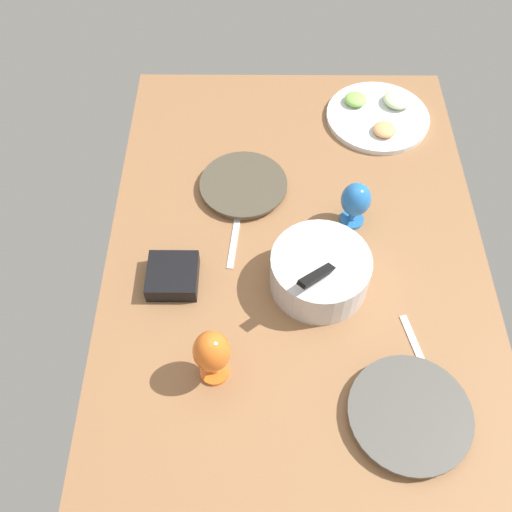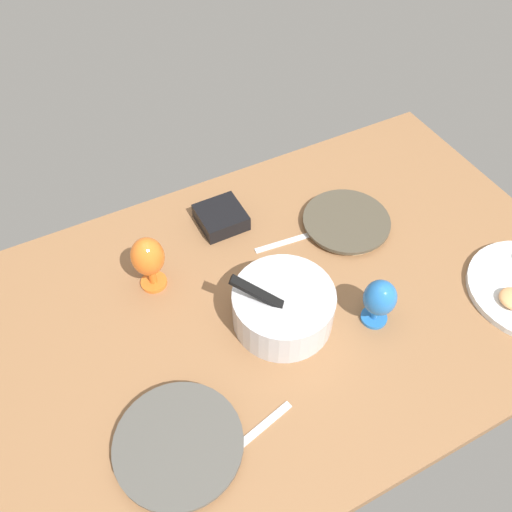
{
  "view_description": "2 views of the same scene",
  "coord_description": "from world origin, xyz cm",
  "px_view_note": "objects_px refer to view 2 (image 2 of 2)",
  "views": [
    {
      "loc": [
        87.54,
        -10.51,
        129.75
      ],
      "look_at": [
        2.57,
        -11.02,
        7.54
      ],
      "focal_mm": 40.56,
      "sensor_mm": 36.0,
      "label": 1
    },
    {
      "loc": [
        46.22,
        68.57,
        115.51
      ],
      "look_at": [
        5.09,
        -11.01,
        7.54
      ],
      "focal_mm": 37.03,
      "sensor_mm": 36.0,
      "label": 2
    }
  ],
  "objects_px": {
    "dinner_plate_left": "(346,222)",
    "mixing_bowl": "(283,306)",
    "hurricane_glass_orange": "(148,258)",
    "hurricane_glass_blue": "(379,299)",
    "square_bowl_black": "(221,217)",
    "dinner_plate_right": "(179,445)"
  },
  "relations": [
    {
      "from": "dinner_plate_left",
      "to": "hurricane_glass_blue",
      "type": "relative_size",
      "value": 1.8
    },
    {
      "from": "square_bowl_black",
      "to": "mixing_bowl",
      "type": "bearing_deg",
      "value": 89.38
    },
    {
      "from": "mixing_bowl",
      "to": "dinner_plate_right",
      "type": "bearing_deg",
      "value": 27.28
    },
    {
      "from": "hurricane_glass_orange",
      "to": "square_bowl_black",
      "type": "relative_size",
      "value": 1.3
    },
    {
      "from": "dinner_plate_left",
      "to": "dinner_plate_right",
      "type": "bearing_deg",
      "value": 29.38
    },
    {
      "from": "dinner_plate_right",
      "to": "hurricane_glass_orange",
      "type": "xyz_separation_m",
      "value": [
        -0.11,
        -0.45,
        0.09
      ]
    },
    {
      "from": "mixing_bowl",
      "to": "hurricane_glass_orange",
      "type": "relative_size",
      "value": 1.5
    },
    {
      "from": "hurricane_glass_blue",
      "to": "square_bowl_black",
      "type": "distance_m",
      "value": 0.54
    },
    {
      "from": "dinner_plate_right",
      "to": "hurricane_glass_blue",
      "type": "xyz_separation_m",
      "value": [
        -0.57,
        -0.08,
        0.07
      ]
    },
    {
      "from": "dinner_plate_left",
      "to": "square_bowl_black",
      "type": "bearing_deg",
      "value": -28.78
    },
    {
      "from": "mixing_bowl",
      "to": "hurricane_glass_blue",
      "type": "bearing_deg",
      "value": 153.0
    },
    {
      "from": "dinner_plate_right",
      "to": "hurricane_glass_orange",
      "type": "bearing_deg",
      "value": -103.48
    },
    {
      "from": "dinner_plate_left",
      "to": "square_bowl_black",
      "type": "height_order",
      "value": "square_bowl_black"
    },
    {
      "from": "dinner_plate_left",
      "to": "square_bowl_black",
      "type": "distance_m",
      "value": 0.37
    },
    {
      "from": "hurricane_glass_orange",
      "to": "hurricane_glass_blue",
      "type": "xyz_separation_m",
      "value": [
        -0.47,
        0.37,
        -0.02
      ]
    },
    {
      "from": "dinner_plate_left",
      "to": "mixing_bowl",
      "type": "xyz_separation_m",
      "value": [
        0.33,
        0.2,
        0.05
      ]
    },
    {
      "from": "mixing_bowl",
      "to": "hurricane_glass_orange",
      "type": "xyz_separation_m",
      "value": [
        0.25,
        -0.26,
        0.05
      ]
    },
    {
      "from": "dinner_plate_right",
      "to": "hurricane_glass_orange",
      "type": "relative_size",
      "value": 1.65
    },
    {
      "from": "mixing_bowl",
      "to": "hurricane_glass_blue",
      "type": "distance_m",
      "value": 0.24
    },
    {
      "from": "dinner_plate_left",
      "to": "dinner_plate_right",
      "type": "xyz_separation_m",
      "value": [
        0.69,
        0.39,
        0.0
      ]
    },
    {
      "from": "dinner_plate_right",
      "to": "hurricane_glass_blue",
      "type": "bearing_deg",
      "value": -172.13
    },
    {
      "from": "hurricane_glass_orange",
      "to": "dinner_plate_right",
      "type": "bearing_deg",
      "value": 76.52
    }
  ]
}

